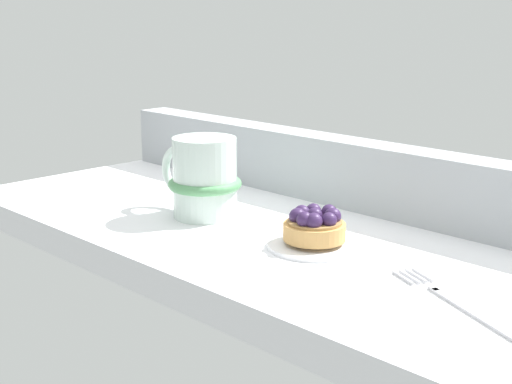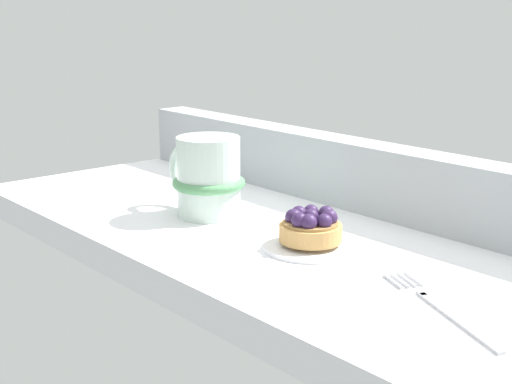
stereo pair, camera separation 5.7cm
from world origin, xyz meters
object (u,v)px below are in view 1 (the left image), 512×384
dessert_fork (454,300)px  raspberry_tart (314,225)px  dessert_plate (314,244)px  coffee_mug (203,178)px

dessert_fork → raspberry_tart: bearing=170.9°
dessert_plate → coffee_mug: 18.12cm
coffee_mug → dessert_fork: coffee_mug is taller
coffee_mug → dessert_fork: bearing=-4.2°
raspberry_tart → dessert_plate: bearing=152.5°
dessert_plate → coffee_mug: size_ratio=0.80×
coffee_mug → dessert_plate: bearing=1.2°
dessert_plate → raspberry_tart: size_ratio=1.51×
dessert_plate → raspberry_tart: (0.01, -0.00, 2.06)cm
raspberry_tart → dessert_fork: size_ratio=0.41×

